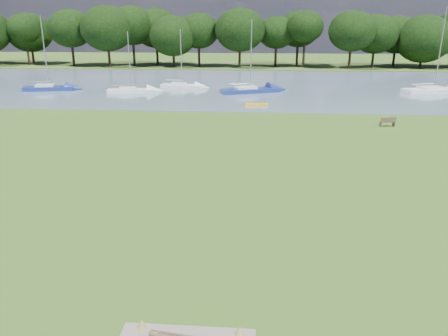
# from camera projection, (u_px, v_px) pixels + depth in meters

# --- Properties ---
(ground) EXTENTS (220.00, 220.00, 0.00)m
(ground) POSITION_uv_depth(u_px,v_px,m) (222.00, 188.00, 25.65)
(ground) COLOR #526022
(river) EXTENTS (220.00, 40.00, 0.10)m
(river) POSITION_uv_depth(u_px,v_px,m) (245.00, 86.00, 65.29)
(river) COLOR slate
(river) RESTS_ON ground
(far_bank) EXTENTS (220.00, 20.00, 0.40)m
(far_bank) POSITION_uv_depth(u_px,v_px,m) (250.00, 66.00, 93.61)
(far_bank) COLOR #4C6626
(far_bank) RESTS_ON ground
(riverbank_bench) EXTENTS (1.49, 0.64, 0.89)m
(riverbank_bench) POSITION_uv_depth(u_px,v_px,m) (388.00, 122.00, 40.15)
(riverbank_bench) COLOR brown
(riverbank_bench) RESTS_ON ground
(kayak) EXTENTS (2.65, 1.03, 0.26)m
(kayak) POSITION_uv_depth(u_px,v_px,m) (256.00, 105.00, 49.70)
(kayak) COLOR #FAB110
(kayak) RESTS_ON river
(tree_line) EXTENTS (146.33, 10.00, 12.10)m
(tree_line) POSITION_uv_depth(u_px,v_px,m) (256.00, 31.00, 87.43)
(tree_line) COLOR black
(tree_line) RESTS_ON far_bank
(sailboat_0) EXTENTS (6.64, 2.96, 7.88)m
(sailboat_0) POSITION_uv_depth(u_px,v_px,m) (131.00, 89.00, 59.00)
(sailboat_0) COLOR white
(sailboat_0) RESTS_ON river
(sailboat_1) EXTENTS (8.22, 5.17, 9.32)m
(sailboat_1) POSITION_uv_depth(u_px,v_px,m) (250.00, 89.00, 58.74)
(sailboat_1) COLOR navy
(sailboat_1) RESTS_ON river
(sailboat_2) EXTENTS (7.01, 3.38, 9.89)m
(sailboat_2) POSITION_uv_depth(u_px,v_px,m) (49.00, 87.00, 60.47)
(sailboat_2) COLOR navy
(sailboat_2) RESTS_ON river
(sailboat_3) EXTENTS (8.97, 4.85, 11.02)m
(sailboat_3) POSITION_uv_depth(u_px,v_px,m) (434.00, 89.00, 58.83)
(sailboat_3) COLOR white
(sailboat_3) RESTS_ON river
(sailboat_6) EXTENTS (6.25, 2.52, 8.10)m
(sailboat_6) POSITION_uv_depth(u_px,v_px,m) (182.00, 85.00, 62.67)
(sailboat_6) COLOR white
(sailboat_6) RESTS_ON river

